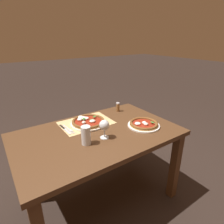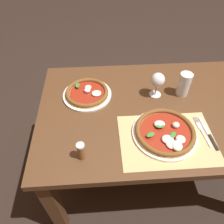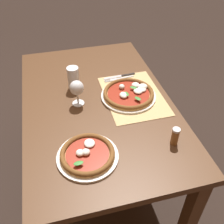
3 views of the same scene
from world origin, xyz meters
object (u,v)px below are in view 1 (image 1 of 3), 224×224
wine_glass (105,126)px  pint_glass (86,136)px  pizza_far (144,124)px  pepper_shaker (118,107)px  pizza_near (88,122)px  fork (69,129)px  knife (65,129)px

wine_glass → pint_glass: 0.17m
pizza_far → pint_glass: (0.57, -0.02, 0.05)m
pizza_far → pint_glass: bearing=-2.3°
pepper_shaker → pizza_near: bearing=13.6°
fork → knife: 0.03m
wine_glass → pint_glass: bearing=-0.4°
knife → fork: bearing=157.4°
wine_glass → fork: (0.19, -0.30, -0.10)m
pizza_far → wine_glass: 0.41m
pizza_far → pint_glass: size_ratio=1.99×
fork → pepper_shaker: 0.62m
knife → pepper_shaker: (-0.64, -0.10, 0.04)m
pizza_far → wine_glass: wine_glass is taller
pint_glass → fork: pint_glass is taller
wine_glass → pint_glass: size_ratio=1.07×
pizza_near → knife: 0.22m
knife → wine_glass: bearing=124.8°
pizza_near → fork: pizza_near is taller
pizza_near → pepper_shaker: pepper_shaker is taller
pizza_near → wine_glass: size_ratio=2.11×
pizza_far → knife: 0.70m
wine_glass → knife: wine_glass is taller
pizza_near → pizza_far: (-0.39, 0.33, -0.00)m
pint_glass → knife: (0.05, -0.31, -0.06)m
pint_glass → pepper_shaker: bearing=-145.5°
pizza_far → fork: 0.67m
fork → pepper_shaker: pepper_shaker is taller
pepper_shaker → fork: bearing=10.0°
wine_glass → pint_glass: (0.17, -0.00, -0.04)m
pizza_far → wine_glass: bearing=-3.0°
pizza_far → fork: pizza_far is taller
wine_glass → pepper_shaker: 0.59m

